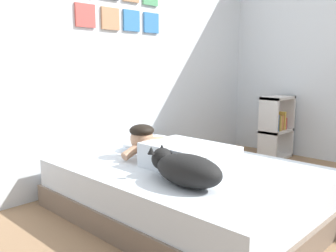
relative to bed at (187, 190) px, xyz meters
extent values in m
plane|color=#8C6B4C|center=(0.26, -0.55, -0.19)|extent=(12.22, 12.22, 0.00)
cube|color=silver|center=(0.26, 1.13, 1.06)|extent=(4.11, 0.10, 2.50)
cube|color=#CC4C47|center=(-0.14, 1.07, 1.36)|extent=(0.20, 0.02, 0.20)
cube|color=tan|center=(0.14, 1.07, 1.35)|extent=(0.20, 0.02, 0.20)
cube|color=#3372B2|center=(0.39, 1.07, 1.36)|extent=(0.20, 0.02, 0.20)
cube|color=#3372B2|center=(0.66, 1.07, 1.36)|extent=(0.20, 0.02, 0.20)
cube|color=#726051|center=(0.00, 0.00, -0.10)|extent=(1.41, 1.96, 0.17)
cube|color=silver|center=(0.00, 0.00, 0.09)|extent=(1.37, 1.90, 0.21)
ellipsoid|color=silver|center=(0.17, 0.62, 0.25)|extent=(0.52, 0.32, 0.11)
cube|color=silver|center=(-0.07, -0.08, 0.28)|extent=(0.42, 0.64, 0.18)
ellipsoid|color=tan|center=(-0.07, 0.26, 0.30)|extent=(0.32, 0.20, 0.16)
sphere|color=tan|center=(-0.07, 0.42, 0.34)|extent=(0.19, 0.19, 0.19)
ellipsoid|color=black|center=(-0.07, 0.42, 0.41)|extent=(0.20, 0.20, 0.10)
cylinder|color=tan|center=(-0.17, 0.40, 0.27)|extent=(0.23, 0.07, 0.14)
cylinder|color=tan|center=(0.03, 0.40, 0.27)|extent=(0.23, 0.07, 0.14)
ellipsoid|color=black|center=(-0.36, -0.32, 0.29)|extent=(0.26, 0.48, 0.20)
sphere|color=black|center=(-0.32, -0.06, 0.31)|extent=(0.15, 0.15, 0.15)
cone|color=black|center=(-0.41, -0.04, 0.38)|extent=(0.05, 0.05, 0.05)
cone|color=black|center=(-0.31, -0.04, 0.38)|extent=(0.05, 0.05, 0.05)
cylinder|color=white|center=(0.18, 0.34, 0.23)|extent=(0.09, 0.09, 0.07)
torus|color=white|center=(0.24, 0.34, 0.23)|extent=(0.05, 0.01, 0.05)
cube|color=black|center=(0.15, 0.10, 0.20)|extent=(0.07, 0.14, 0.01)
cube|color=silver|center=(1.81, 0.32, 0.19)|extent=(0.03, 0.24, 0.75)
cube|color=silver|center=(2.23, 0.32, 0.19)|extent=(0.03, 0.24, 0.75)
cube|color=silver|center=(2.02, 0.32, -0.17)|extent=(0.45, 0.24, 0.03)
cube|color=silver|center=(2.02, 0.32, 0.15)|extent=(0.45, 0.24, 0.03)
cube|color=silver|center=(2.02, 0.32, 0.55)|extent=(0.45, 0.24, 0.03)
cube|color=#4C4C51|center=(1.83, 0.32, 0.25)|extent=(0.02, 0.16, 0.18)
cube|color=#724C8C|center=(1.87, 0.32, 0.27)|extent=(0.03, 0.16, 0.21)
cube|color=#3866A5|center=(1.91, 0.32, 0.26)|extent=(0.03, 0.16, 0.19)
cube|color=gold|center=(1.94, 0.32, 0.25)|extent=(0.03, 0.19, 0.18)
cube|color=#BF723F|center=(1.97, 0.32, 0.25)|extent=(0.03, 0.17, 0.18)
cube|color=#BF723F|center=(2.01, 0.32, 0.25)|extent=(0.04, 0.17, 0.17)
cube|color=gold|center=(2.05, 0.32, 0.27)|extent=(0.03, 0.18, 0.22)
cube|color=#B23833|center=(2.09, 0.32, 0.23)|extent=(0.03, 0.18, 0.14)
camera|label=1|loc=(-2.00, -1.72, 0.94)|focal=38.83mm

